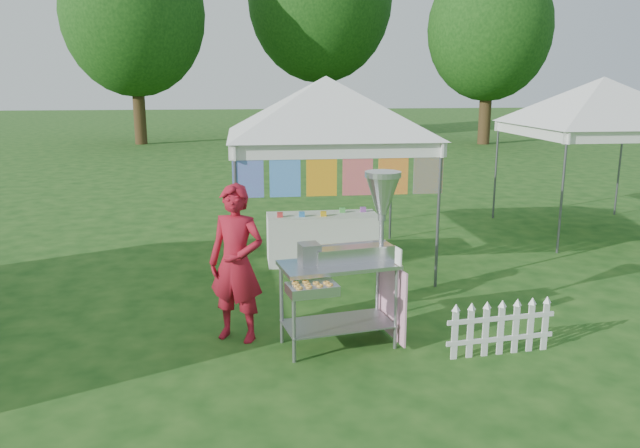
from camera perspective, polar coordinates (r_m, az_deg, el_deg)
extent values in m
plane|color=#174213|center=(7.06, 4.40, -11.58)|extent=(120.00, 120.00, 0.00)
cylinder|color=#59595E|center=(8.57, -7.63, 0.20)|extent=(0.04, 0.04, 2.10)
cylinder|color=#59595E|center=(9.00, 10.75, 0.70)|extent=(0.04, 0.04, 2.10)
cylinder|color=#59595E|center=(11.36, -7.57, 3.35)|extent=(0.04, 0.04, 2.10)
cylinder|color=#59595E|center=(11.69, 6.52, 3.65)|extent=(0.04, 0.04, 2.10)
cube|color=white|center=(8.52, 1.83, 6.71)|extent=(3.00, 0.03, 0.22)
cube|color=white|center=(11.32, -0.43, 8.28)|extent=(3.00, 0.03, 0.22)
pyramid|color=white|center=(9.87, 0.55, 13.40)|extent=(4.24, 4.24, 0.90)
cylinder|color=#59595E|center=(8.51, 1.84, 7.25)|extent=(3.00, 0.03, 0.03)
cube|color=purple|center=(8.45, -6.61, 4.74)|extent=(0.42, 0.01, 0.70)
cube|color=blue|center=(8.47, -3.22, 4.82)|extent=(0.42, 0.01, 0.70)
cube|color=orange|center=(8.52, 0.15, 4.89)|extent=(0.42, 0.01, 0.70)
cube|color=#C4188E|center=(8.60, 3.47, 4.94)|extent=(0.42, 0.01, 0.70)
cube|color=red|center=(8.70, 6.72, 4.97)|extent=(0.42, 0.01, 0.70)
cube|color=orange|center=(8.83, 9.88, 4.99)|extent=(0.42, 0.01, 0.70)
cylinder|color=#59595E|center=(11.40, 21.26, 2.61)|extent=(0.04, 0.04, 2.10)
cylinder|color=#59595E|center=(13.93, 15.78, 4.75)|extent=(0.04, 0.04, 2.10)
cylinder|color=#59595E|center=(15.26, 25.69, 4.64)|extent=(0.04, 0.04, 2.10)
cube|color=white|center=(14.45, 21.27, 8.44)|extent=(3.00, 0.03, 0.22)
pyramid|color=white|center=(13.19, 24.58, 12.16)|extent=(4.24, 4.24, 0.90)
cylinder|color=#332312|center=(30.66, -16.24, 10.72)|extent=(0.56, 0.56, 3.96)
ellipsoid|color=#2A621B|center=(30.78, -16.71, 17.93)|extent=(6.40, 6.40, 7.36)
cylinder|color=#332312|center=(34.56, 0.01, 12.16)|extent=(0.56, 0.56, 4.84)
cylinder|color=#332312|center=(30.49, 14.88, 10.38)|extent=(0.56, 0.56, 3.52)
ellipsoid|color=#2A621B|center=(30.55, 15.27, 16.83)|extent=(5.60, 5.60, 6.44)
cylinder|color=gray|center=(6.62, -2.40, -8.78)|extent=(0.05, 0.05, 0.95)
cylinder|color=gray|center=(7.00, 6.97, -7.65)|extent=(0.05, 0.05, 0.95)
cylinder|color=gray|center=(7.11, -3.54, -7.24)|extent=(0.05, 0.05, 0.95)
cylinder|color=gray|center=(7.46, 5.27, -6.29)|extent=(0.05, 0.05, 0.95)
cube|color=gray|center=(7.10, 1.66, -9.08)|extent=(1.29, 0.81, 0.02)
cube|color=#B7B7BC|center=(6.87, 1.70, -3.76)|extent=(1.36, 0.85, 0.04)
cube|color=#B7B7BC|center=(6.95, 3.04, -2.70)|extent=(0.93, 0.42, 0.16)
cube|color=gray|center=(6.79, -0.98, -2.75)|extent=(0.25, 0.27, 0.23)
cylinder|color=gray|center=(6.98, 5.68, 0.50)|extent=(0.06, 0.06, 0.95)
cone|color=#B7B7BC|center=(6.93, 5.73, 2.64)|extent=(0.44, 0.44, 0.42)
cylinder|color=#B7B7BC|center=(6.89, 5.77, 4.54)|extent=(0.47, 0.47, 0.06)
cube|color=#B7B7BC|center=(6.41, -0.72, -5.98)|extent=(0.56, 0.40, 0.11)
cube|color=pink|center=(7.25, 6.53, -6.90)|extent=(0.16, 0.78, 0.86)
cube|color=white|center=(6.78, 7.18, -2.96)|extent=(0.04, 0.15, 0.19)
imported|color=maroon|center=(7.14, -7.65, -3.59)|extent=(0.78, 0.68, 1.82)
cube|color=white|center=(6.91, 12.21, -9.87)|extent=(0.07, 0.03, 0.56)
cube|color=white|center=(6.99, 13.57, -9.69)|extent=(0.07, 0.03, 0.56)
cube|color=white|center=(7.07, 14.90, -9.51)|extent=(0.07, 0.03, 0.56)
cube|color=white|center=(7.15, 16.19, -9.32)|extent=(0.07, 0.03, 0.56)
cube|color=white|center=(7.23, 17.45, -9.14)|extent=(0.07, 0.03, 0.56)
cube|color=white|center=(7.32, 18.68, -8.95)|extent=(0.07, 0.03, 0.56)
cube|color=white|center=(7.42, 19.88, -8.77)|extent=(0.07, 0.03, 0.56)
cube|color=white|center=(7.19, 16.14, -10.06)|extent=(1.26, 0.15, 0.05)
cube|color=white|center=(7.10, 16.26, -8.27)|extent=(1.26, 0.15, 0.05)
cube|color=white|center=(10.25, 0.22, -1.31)|extent=(1.80, 0.70, 0.80)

